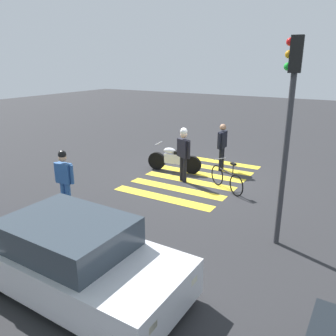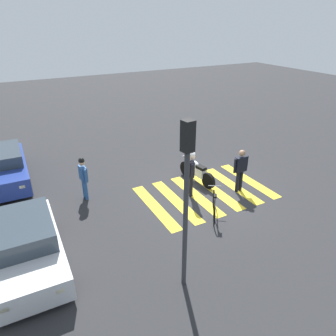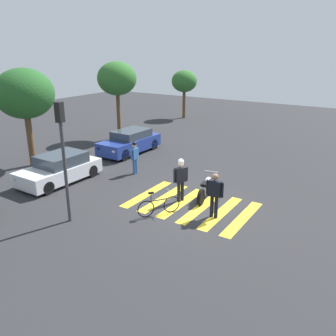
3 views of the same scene
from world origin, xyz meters
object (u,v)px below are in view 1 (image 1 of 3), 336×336
object	(u,v)px
pedestrian_bystander	(64,176)
traffic_light_pole	(289,113)
leaning_bicycle	(227,179)
car_white_van	(76,258)
officer_on_foot	(183,150)
police_motorcycle	(174,159)
officer_by_motorcycle	(222,144)

from	to	relation	value
pedestrian_bystander	traffic_light_pole	size ratio (longest dim) A/B	0.38
traffic_light_pole	leaning_bicycle	bearing A→B (deg)	-49.06
pedestrian_bystander	car_white_van	world-z (taller)	pedestrian_bystander
officer_on_foot	pedestrian_bystander	world-z (taller)	officer_on_foot
police_motorcycle	leaning_bicycle	world-z (taller)	police_motorcycle
pedestrian_bystander	traffic_light_pole	xyz separation A→B (m)	(-5.51, -1.15, 2.01)
police_motorcycle	officer_on_foot	world-z (taller)	officer_on_foot
police_motorcycle	traffic_light_pole	bearing A→B (deg)	143.74
officer_on_foot	traffic_light_pole	xyz separation A→B (m)	(-3.82, 2.59, 1.88)
leaning_bicycle	officer_on_foot	xyz separation A→B (m)	(1.60, -0.04, 0.73)
pedestrian_bystander	officer_on_foot	bearing A→B (deg)	-114.44
police_motorcycle	car_white_van	xyz separation A→B (m)	(-1.96, 6.95, 0.18)
leaning_bicycle	officer_on_foot	distance (m)	1.76
police_motorcycle	officer_by_motorcycle	bearing A→B (deg)	-144.18
pedestrian_bystander	traffic_light_pole	world-z (taller)	traffic_light_pole
traffic_light_pole	officer_on_foot	bearing A→B (deg)	-34.17
leaning_bicycle	police_motorcycle	bearing A→B (deg)	-19.28
car_white_van	traffic_light_pole	distance (m)	5.02
leaning_bicycle	pedestrian_bystander	xyz separation A→B (m)	(3.30, 3.70, 0.60)
traffic_light_pole	officer_by_motorcycle	bearing A→B (deg)	-54.57
police_motorcycle	leaning_bicycle	size ratio (longest dim) A/B	1.42
leaning_bicycle	traffic_light_pole	size ratio (longest dim) A/B	0.33
traffic_light_pole	pedestrian_bystander	bearing A→B (deg)	11.74
leaning_bicycle	traffic_light_pole	distance (m)	4.27
leaning_bicycle	officer_on_foot	size ratio (longest dim) A/B	0.79
officer_by_motorcycle	pedestrian_bystander	distance (m)	6.07
police_motorcycle	pedestrian_bystander	bearing A→B (deg)	79.08
officer_by_motorcycle	car_white_van	xyz separation A→B (m)	(-0.50, 8.01, -0.39)
officer_on_foot	police_motorcycle	bearing A→B (deg)	-44.67
police_motorcycle	traffic_light_pole	xyz separation A→B (m)	(-4.64, 3.40, 2.52)
officer_on_foot	officer_by_motorcycle	world-z (taller)	officer_on_foot
leaning_bicycle	pedestrian_bystander	distance (m)	4.99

